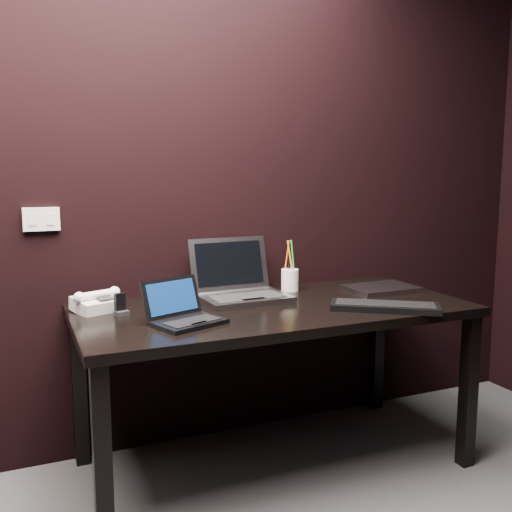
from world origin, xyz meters
name	(u,v)px	position (x,y,z in m)	size (l,w,h in m)	color
wall_back	(180,176)	(0.00, 1.80, 1.30)	(4.00, 4.00, 0.00)	black
wall_switch	(41,219)	(-0.62, 1.79, 1.12)	(0.15, 0.02, 0.10)	silver
desk	(274,323)	(0.30, 1.40, 0.66)	(1.70, 0.80, 0.74)	black
netbook	(184,315)	(-0.14, 1.27, 0.77)	(0.32, 0.30, 0.16)	black
silver_laptop	(240,288)	(0.21, 1.58, 0.79)	(0.41, 0.37, 0.27)	gray
ext_keyboard	(385,306)	(0.70, 1.15, 0.75)	(0.46, 0.38, 0.03)	black
closed_laptop	(381,288)	(0.92, 1.48, 0.75)	(0.34, 0.25, 0.02)	gray
desk_phone	(97,302)	(-0.43, 1.60, 0.78)	(0.22, 0.21, 0.10)	silver
mobile_phone	(121,307)	(-0.35, 1.49, 0.77)	(0.06, 0.06, 0.09)	black
pen_cup	(290,279)	(0.51, 1.66, 0.80)	(0.09, 0.09, 0.25)	silver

